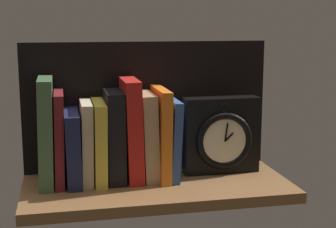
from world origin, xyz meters
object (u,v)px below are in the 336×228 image
at_px(book_navy_bierce, 73,147).
at_px(book_blue_modern, 171,138).
at_px(book_red_requiem, 132,130).
at_px(book_orange_pandolfini, 161,133).
at_px(book_tan_shortstories, 147,136).
at_px(book_cream_twain, 87,142).
at_px(book_maroon_dawkins, 59,138).
at_px(book_green_romantic, 46,132).
at_px(framed_clock, 221,136).
at_px(book_yellow_seinlanguage, 99,142).
at_px(book_black_skeptic, 114,136).

distance_m(book_navy_bierce, book_blue_modern, 0.24).
height_order(book_red_requiem, book_orange_pandolfini, book_red_requiem).
bearing_deg(book_tan_shortstories, book_cream_twain, 180.00).
height_order(book_cream_twain, book_orange_pandolfini, book_orange_pandolfini).
distance_m(book_red_requiem, book_tan_shortstories, 0.04).
bearing_deg(book_maroon_dawkins, book_green_romantic, 180.00).
distance_m(book_maroon_dawkins, book_orange_pandolfini, 0.24).
height_order(book_cream_twain, book_red_requiem, book_red_requiem).
relative_size(book_cream_twain, framed_clock, 1.00).
relative_size(book_navy_bierce, book_orange_pandolfini, 0.78).
bearing_deg(book_orange_pandolfini, book_tan_shortstories, 180.00).
height_order(book_yellow_seinlanguage, framed_clock, book_yellow_seinlanguage).
bearing_deg(book_yellow_seinlanguage, book_blue_modern, 0.00).
bearing_deg(book_tan_shortstories, book_orange_pandolfini, 0.00).
xyz_separation_m(book_green_romantic, book_tan_shortstories, (0.24, 0.00, -0.02)).
relative_size(book_red_requiem, book_tan_shortstories, 1.16).
xyz_separation_m(book_cream_twain, framed_clock, (0.34, 0.00, -0.00)).
relative_size(book_yellow_seinlanguage, book_tan_shortstories, 0.92).
bearing_deg(book_tan_shortstories, book_maroon_dawkins, 180.00).
bearing_deg(book_green_romantic, book_orange_pandolfini, 0.00).
relative_size(book_maroon_dawkins, book_red_requiem, 0.89).
height_order(book_black_skeptic, framed_clock, book_black_skeptic).
bearing_deg(book_yellow_seinlanguage, book_tan_shortstories, 0.00).
relative_size(book_maroon_dawkins, book_tan_shortstories, 1.04).
xyz_separation_m(book_red_requiem, book_blue_modern, (0.10, 0.00, -0.03)).
distance_m(book_maroon_dawkins, book_navy_bierce, 0.04).
height_order(book_cream_twain, book_tan_shortstories, book_tan_shortstories).
bearing_deg(book_green_romantic, book_navy_bierce, -0.00).
relative_size(book_black_skeptic, book_tan_shortstories, 1.03).
bearing_deg(book_maroon_dawkins, framed_clock, 0.53).
bearing_deg(book_orange_pandolfini, book_yellow_seinlanguage, 180.00).
distance_m(book_orange_pandolfini, framed_clock, 0.16).
relative_size(book_maroon_dawkins, book_blue_modern, 1.13).
bearing_deg(book_black_skeptic, book_orange_pandolfini, 0.00).
relative_size(book_cream_twain, book_orange_pandolfini, 0.88).
distance_m(book_navy_bierce, book_orange_pandolfini, 0.21).
xyz_separation_m(book_maroon_dawkins, book_red_requiem, (0.17, 0.00, 0.01)).
bearing_deg(book_black_skeptic, book_tan_shortstories, 0.00).
bearing_deg(book_orange_pandolfini, book_blue_modern, 0.00).
relative_size(book_yellow_seinlanguage, book_blue_modern, 1.00).
bearing_deg(book_tan_shortstories, book_navy_bierce, -180.00).
height_order(book_yellow_seinlanguage, book_blue_modern, same).
bearing_deg(book_black_skeptic, book_red_requiem, 0.00).
distance_m(book_green_romantic, book_cream_twain, 0.10).
xyz_separation_m(book_black_skeptic, book_red_requiem, (0.04, 0.00, 0.01)).
relative_size(book_green_romantic, book_tan_shortstories, 1.20).
distance_m(book_green_romantic, book_orange_pandolfini, 0.27).
height_order(book_yellow_seinlanguage, book_tan_shortstories, book_tan_shortstories).
bearing_deg(book_navy_bierce, book_black_skeptic, 0.00).
xyz_separation_m(book_red_requiem, framed_clock, (0.23, 0.00, -0.03)).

